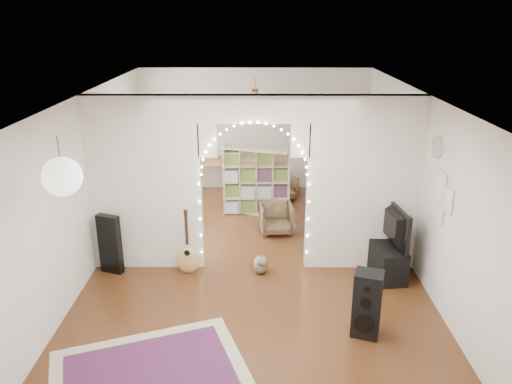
{
  "coord_description": "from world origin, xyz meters",
  "views": [
    {
      "loc": [
        0.06,
        -7.13,
        3.79
      ],
      "look_at": [
        0.03,
        0.3,
        1.12
      ],
      "focal_mm": 35.0,
      "sensor_mm": 36.0,
      "label": 1
    }
  ],
  "objects_px": {
    "media_console": "(384,258)",
    "bookcase": "(256,181)",
    "floor_speaker": "(367,304)",
    "dining_chair_right": "(276,218)",
    "dining_table": "(215,162)",
    "dining_chair_left": "(280,186)",
    "acoustic_guitar": "(188,250)"
  },
  "relations": [
    {
      "from": "floor_speaker",
      "to": "bookcase",
      "type": "bearing_deg",
      "value": 127.21
    },
    {
      "from": "bookcase",
      "to": "dining_chair_left",
      "type": "xyz_separation_m",
      "value": [
        0.51,
        0.82,
        -0.39
      ]
    },
    {
      "from": "media_console",
      "to": "bookcase",
      "type": "bearing_deg",
      "value": 122.12
    },
    {
      "from": "bookcase",
      "to": "dining_table",
      "type": "distance_m",
      "value": 1.59
    },
    {
      "from": "dining_table",
      "to": "dining_chair_left",
      "type": "distance_m",
      "value": 1.56
    },
    {
      "from": "floor_speaker",
      "to": "dining_chair_right",
      "type": "bearing_deg",
      "value": 126.47
    },
    {
      "from": "floor_speaker",
      "to": "media_console",
      "type": "xyz_separation_m",
      "value": [
        0.6,
        1.59,
        -0.18
      ]
    },
    {
      "from": "bookcase",
      "to": "floor_speaker",
      "type": "bearing_deg",
      "value": -53.33
    },
    {
      "from": "media_console",
      "to": "bookcase",
      "type": "relative_size",
      "value": 0.74
    },
    {
      "from": "acoustic_guitar",
      "to": "bookcase",
      "type": "distance_m",
      "value": 2.72
    },
    {
      "from": "floor_speaker",
      "to": "dining_table",
      "type": "distance_m",
      "value": 5.81
    },
    {
      "from": "acoustic_guitar",
      "to": "dining_chair_left",
      "type": "xyz_separation_m",
      "value": [
        1.55,
        3.31,
        -0.11
      ]
    },
    {
      "from": "media_console",
      "to": "dining_table",
      "type": "xyz_separation_m",
      "value": [
        -2.89,
        3.75,
        0.43
      ]
    },
    {
      "from": "acoustic_guitar",
      "to": "dining_chair_left",
      "type": "height_order",
      "value": "acoustic_guitar"
    },
    {
      "from": "dining_chair_left",
      "to": "dining_chair_right",
      "type": "distance_m",
      "value": 1.78
    },
    {
      "from": "dining_chair_left",
      "to": "media_console",
      "type": "bearing_deg",
      "value": -85.26
    },
    {
      "from": "floor_speaker",
      "to": "bookcase",
      "type": "xyz_separation_m",
      "value": [
        -1.37,
        4.04,
        0.24
      ]
    },
    {
      "from": "media_console",
      "to": "dining_chair_left",
      "type": "distance_m",
      "value": 3.59
    },
    {
      "from": "dining_chair_right",
      "to": "media_console",
      "type": "bearing_deg",
      "value": -48.96
    },
    {
      "from": "floor_speaker",
      "to": "dining_chair_left",
      "type": "bearing_deg",
      "value": 118.48
    },
    {
      "from": "floor_speaker",
      "to": "media_console",
      "type": "bearing_deg",
      "value": 87.63
    },
    {
      "from": "floor_speaker",
      "to": "dining_table",
      "type": "bearing_deg",
      "value": 131.66
    },
    {
      "from": "acoustic_guitar",
      "to": "dining_chair_right",
      "type": "distance_m",
      "value": 2.09
    },
    {
      "from": "floor_speaker",
      "to": "dining_chair_left",
      "type": "xyz_separation_m",
      "value": [
        -0.86,
        4.86,
        -0.14
      ]
    },
    {
      "from": "media_console",
      "to": "dining_table",
      "type": "bearing_deg",
      "value": 120.92
    },
    {
      "from": "acoustic_guitar",
      "to": "dining_table",
      "type": "relative_size",
      "value": 0.72
    },
    {
      "from": "floor_speaker",
      "to": "dining_chair_right",
      "type": "height_order",
      "value": "floor_speaker"
    },
    {
      "from": "bookcase",
      "to": "dining_chair_left",
      "type": "distance_m",
      "value": 1.04
    },
    {
      "from": "dining_table",
      "to": "dining_chair_left",
      "type": "xyz_separation_m",
      "value": [
        1.43,
        -0.47,
        -0.4
      ]
    },
    {
      "from": "floor_speaker",
      "to": "bookcase",
      "type": "distance_m",
      "value": 4.28
    },
    {
      "from": "floor_speaker",
      "to": "dining_table",
      "type": "height_order",
      "value": "floor_speaker"
    },
    {
      "from": "dining_chair_left",
      "to": "acoustic_guitar",
      "type": "bearing_deg",
      "value": -134.45
    }
  ]
}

